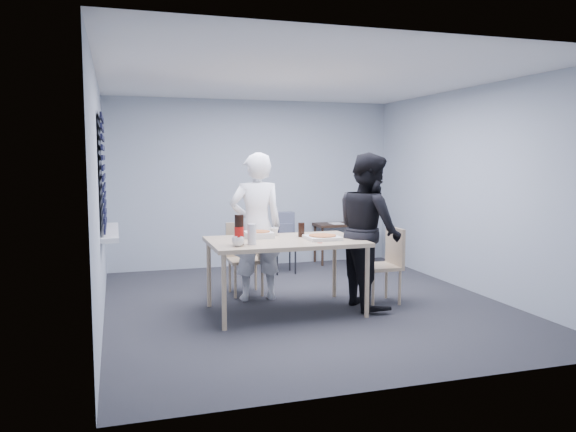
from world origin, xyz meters
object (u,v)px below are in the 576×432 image
object	(u,v)px
mug_b	(274,232)
soda_bottle	(239,230)
backpack	(284,227)
chair_right	(387,260)
side_table	(344,228)
stool	(284,247)
chair_far	(244,253)
dining_table	(285,245)
person_black	(369,230)
mug_a	(238,242)
person_white	(256,227)

from	to	relation	value
mug_b	soda_bottle	world-z (taller)	soda_bottle
backpack	soda_bottle	xyz separation A→B (m)	(-1.15, -2.22, 0.27)
chair_right	backpack	size ratio (longest dim) A/B	2.15
side_table	stool	xyz separation A→B (m)	(-1.19, -0.52, -0.18)
stool	mug_b	xyz separation A→B (m)	(-0.61, -1.68, 0.47)
chair_far	backpack	world-z (taller)	backpack
dining_table	chair_far	bearing A→B (deg)	103.34
person_black	side_table	bearing A→B (deg)	-16.99
dining_table	chair_right	size ratio (longest dim) A/B	1.87
backpack	mug_b	world-z (taller)	backpack
dining_table	side_table	xyz separation A→B (m)	(1.78, 2.54, -0.18)
mug_a	backpack	bearing A→B (deg)	62.91
person_white	stool	distance (m)	1.66
mug_b	soda_bottle	size ratio (longest dim) A/B	0.32
person_white	side_table	xyz separation A→B (m)	(1.95, 1.91, -0.32)
person_black	soda_bottle	xyz separation A→B (m)	(-1.55, -0.16, 0.08)
person_white	mug_b	bearing A→B (deg)	116.64
soda_bottle	chair_right	bearing A→B (deg)	7.89
person_black	mug_b	distance (m)	1.09
mug_b	soda_bottle	bearing A→B (deg)	-133.93
chair_right	backpack	xyz separation A→B (m)	(-0.68, 1.97, 0.18)
side_table	person_white	bearing A→B (deg)	-135.64
dining_table	backpack	world-z (taller)	backpack
side_table	person_black	bearing A→B (deg)	-106.99
chair_right	person_black	world-z (taller)	person_black
person_white	chair_right	bearing A→B (deg)	157.73
chair_right	mug_b	world-z (taller)	mug_b
soda_bottle	chair_far	bearing A→B (deg)	75.16
dining_table	chair_far	xyz separation A→B (m)	(-0.24, 1.01, -0.24)
stool	backpack	bearing A→B (deg)	-90.00
backpack	soda_bottle	world-z (taller)	soda_bottle
person_white	mug_b	world-z (taller)	person_white
chair_far	stool	world-z (taller)	chair_far
chair_right	side_table	xyz separation A→B (m)	(0.51, 2.50, 0.06)
person_black	soda_bottle	distance (m)	1.56
dining_table	stool	world-z (taller)	dining_table
side_table	stool	bearing A→B (deg)	-156.45
stool	person_white	bearing A→B (deg)	-118.69
person_black	backpack	world-z (taller)	person_black
dining_table	mug_b	xyz separation A→B (m)	(-0.03, 0.35, 0.10)
dining_table	backpack	xyz separation A→B (m)	(0.59, 2.01, -0.06)
soda_bottle	backpack	bearing A→B (deg)	62.62
dining_table	mug_b	distance (m)	0.36
stool	backpack	world-z (taller)	backpack
person_white	soda_bottle	distance (m)	0.93
person_white	mug_a	distance (m)	1.03
person_white	backpack	xyz separation A→B (m)	(0.76, 1.38, -0.19)
person_black	side_table	size ratio (longest dim) A/B	1.82
stool	dining_table	bearing A→B (deg)	-106.21
chair_far	chair_right	xyz separation A→B (m)	(1.51, -0.96, 0.00)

